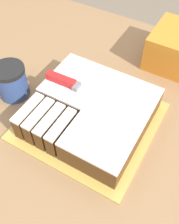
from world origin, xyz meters
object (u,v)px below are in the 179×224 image
Objects in this scene: coffee_cup at (12,81)px; cake_board at (90,121)px; cake at (92,111)px; knife at (71,84)px.

cake_board is at bearing 4.98° from coffee_cup.
knife is (-0.08, 0.02, 0.05)m from cake.
cake_board is 1.16× the size of cake.
cake reaches higher than cake_board.
cake_board is 1.45× the size of knife.
coffee_cup reaches higher than cake.
cake is at bearing -17.70° from knife.
knife reaches higher than cake_board.
cake_board is 0.27m from coffee_cup.
knife is at bearing 15.77° from coffee_cup.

